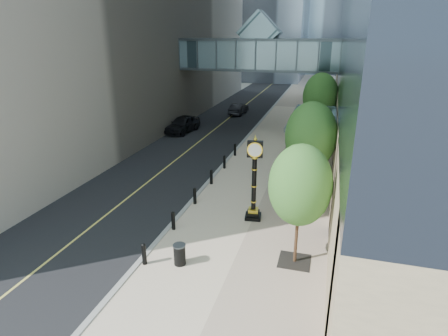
{
  "coord_description": "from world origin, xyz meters",
  "views": [
    {
      "loc": [
        4.48,
        -11.5,
        9.61
      ],
      "look_at": [
        -0.78,
        6.94,
        2.65
      ],
      "focal_mm": 30.0,
      "sensor_mm": 36.0,
      "label": 1
    }
  ],
  "objects_px": {
    "street_clock": "(254,185)",
    "car_far": "(239,109)",
    "pedestrian": "(299,199)",
    "car_near": "(183,124)",
    "trash_bin": "(180,255)"
  },
  "relations": [
    {
      "from": "street_clock",
      "to": "car_near",
      "type": "distance_m",
      "value": 19.92
    },
    {
      "from": "pedestrian",
      "to": "car_near",
      "type": "relative_size",
      "value": 0.4
    },
    {
      "from": "trash_bin",
      "to": "pedestrian",
      "type": "relative_size",
      "value": 0.46
    },
    {
      "from": "street_clock",
      "to": "car_near",
      "type": "xyz_separation_m",
      "value": [
        -10.78,
        16.71,
        -1.19
      ]
    },
    {
      "from": "pedestrian",
      "to": "car_far",
      "type": "bearing_deg",
      "value": -81.2
    },
    {
      "from": "street_clock",
      "to": "car_far",
      "type": "relative_size",
      "value": 1.1
    },
    {
      "from": "trash_bin",
      "to": "pedestrian",
      "type": "xyz_separation_m",
      "value": [
        4.54,
        6.19,
        0.52
      ]
    },
    {
      "from": "pedestrian",
      "to": "car_far",
      "type": "height_order",
      "value": "pedestrian"
    },
    {
      "from": "street_clock",
      "to": "car_far",
      "type": "bearing_deg",
      "value": 97.95
    },
    {
      "from": "street_clock",
      "to": "trash_bin",
      "type": "xyz_separation_m",
      "value": [
        -2.2,
        -5.12,
        -1.52
      ]
    },
    {
      "from": "pedestrian",
      "to": "street_clock",
      "type": "bearing_deg",
      "value": 12.73
    },
    {
      "from": "trash_bin",
      "to": "car_far",
      "type": "xyz_separation_m",
      "value": [
        -5.21,
        32.03,
        0.19
      ]
    },
    {
      "from": "car_near",
      "to": "car_far",
      "type": "distance_m",
      "value": 10.74
    },
    {
      "from": "trash_bin",
      "to": "pedestrian",
      "type": "bearing_deg",
      "value": 53.77
    },
    {
      "from": "street_clock",
      "to": "pedestrian",
      "type": "relative_size",
      "value": 2.35
    }
  ]
}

